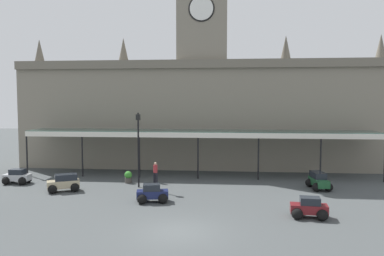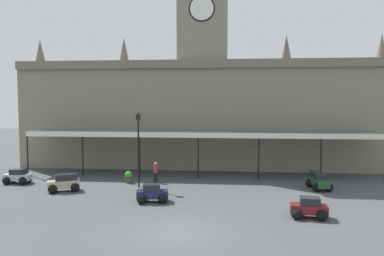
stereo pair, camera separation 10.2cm
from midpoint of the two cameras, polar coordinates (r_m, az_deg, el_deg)
The scene contains 11 objects.
ground_plane at distance 19.83m, azimuth -2.10°, elevation -15.39°, with size 140.00×140.00×0.00m, color #424748.
station_building at distance 38.40m, azimuth 1.80°, elevation 3.37°, with size 36.39×5.88×19.23m.
entrance_canopy at distance 33.35m, azimuth 1.21°, elevation -0.68°, with size 30.79×3.26×4.03m.
car_silver_sedan at distance 33.66m, azimuth -24.77°, elevation -6.79°, with size 2.07×1.55×1.19m.
car_maroon_sedan at distance 22.84m, azimuth 17.35°, elevation -11.62°, with size 2.13×1.65×1.19m.
car_navy_sedan at distance 25.27m, azimuth -5.91°, elevation -9.95°, with size 2.18×1.76×1.19m.
car_green_estate at distance 30.28m, azimuth 18.71°, elevation -7.69°, with size 1.71×2.34×1.27m.
car_beige_estate at distance 29.55m, azimuth -18.67°, elevation -7.97°, with size 2.43×2.16×1.27m.
pedestrian_crossing_forecourt at distance 31.06m, azimuth -5.42°, elevation -6.55°, with size 0.38×0.34×1.67m.
victorian_lamppost at distance 29.17m, azimuth -7.99°, elevation -2.08°, with size 0.30×0.30×5.76m.
planter_near_kerb at distance 31.30m, azimuth -9.48°, elevation -7.29°, with size 0.60×0.60×0.96m.
Camera 2 is at (2.55, -18.54, 6.57)m, focal length 35.31 mm.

